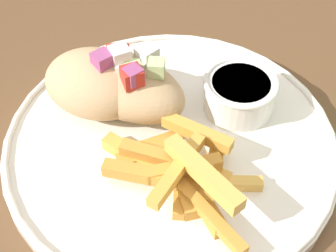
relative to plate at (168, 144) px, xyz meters
name	(u,v)px	position (x,y,z in m)	size (l,w,h in m)	color
table	(200,198)	(0.03, 0.00, -0.07)	(1.55, 1.55, 0.75)	brown
plate	(168,144)	(0.00, 0.00, 0.00)	(0.30, 0.30, 0.02)	white
pita_sandwich_near	(96,84)	(-0.08, 0.00, 0.03)	(0.12, 0.10, 0.07)	tan
pita_sandwich_far	(122,84)	(-0.06, 0.02, 0.03)	(0.13, 0.07, 0.07)	tan
fries_pile	(180,169)	(0.03, -0.03, 0.02)	(0.15, 0.10, 0.04)	#E5B251
sauce_ramekin	(238,92)	(0.03, 0.07, 0.02)	(0.07, 0.07, 0.04)	white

